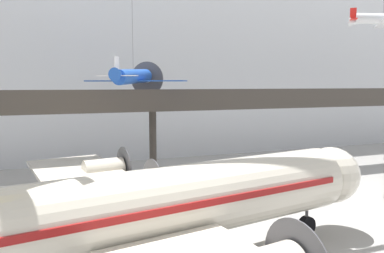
# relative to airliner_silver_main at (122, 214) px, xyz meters

# --- Properties ---
(hangar_back_wall) EXTENTS (140.00, 3.00, 25.58)m
(hangar_back_wall) POSITION_rel_airliner_silver_main_xyz_m (6.12, 30.53, 9.15)
(hangar_back_wall) COLOR silver
(hangar_back_wall) RESTS_ON ground
(mezzanine_walkway) EXTENTS (110.00, 3.20, 9.07)m
(mezzanine_walkway) POSITION_rel_airliner_silver_main_xyz_m (6.12, 17.47, 3.80)
(mezzanine_walkway) COLOR #38332D
(mezzanine_walkway) RESTS_ON ground
(airliner_silver_main) EXTENTS (32.16, 36.94, 10.68)m
(airliner_silver_main) POSITION_rel_airliner_silver_main_xyz_m (0.00, 0.00, 0.00)
(airliner_silver_main) COLOR beige
(airliner_silver_main) RESTS_ON ground
(suspended_plane_blue_trainer) EXTENTS (8.77, 8.02, 10.94)m
(suspended_plane_blue_trainer) POSITION_rel_airliner_silver_main_xyz_m (4.05, 17.22, 6.55)
(suspended_plane_blue_trainer) COLOR #1E4CAD
(suspended_plane_silver_racer) EXTENTS (5.58, 5.96, 5.27)m
(suspended_plane_silver_racer) POSITION_rel_airliner_silver_main_xyz_m (24.66, 9.22, 11.55)
(suspended_plane_silver_racer) COLOR silver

